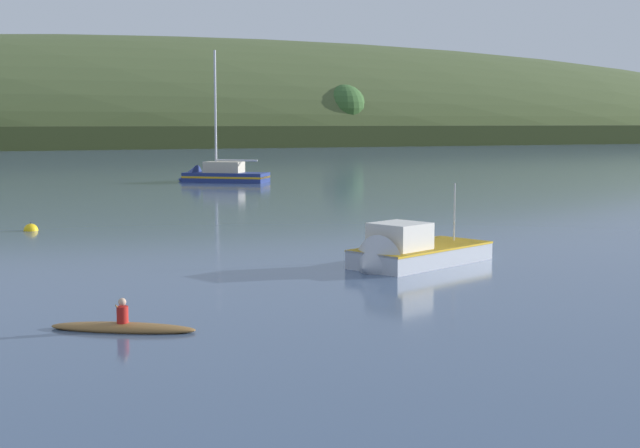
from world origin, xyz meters
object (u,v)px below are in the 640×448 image
object	(u,v)px
canoe_with_paddler	(123,327)
fishing_boat_moored	(409,256)
mooring_buoy_foreground	(31,231)
sailboat_midwater_white	(216,178)

from	to	relation	value
canoe_with_paddler	fishing_boat_moored	bearing A→B (deg)	-121.68
canoe_with_paddler	mooring_buoy_foreground	bearing A→B (deg)	-59.12
sailboat_midwater_white	mooring_buoy_foreground	size ratio (longest dim) A/B	16.42
canoe_with_paddler	mooring_buoy_foreground	xyz separation A→B (m)	(0.63, 24.77, -0.09)
mooring_buoy_foreground	canoe_with_paddler	bearing A→B (deg)	-91.46
sailboat_midwater_white	fishing_boat_moored	distance (m)	52.17
sailboat_midwater_white	mooring_buoy_foreground	bearing A→B (deg)	96.57
fishing_boat_moored	canoe_with_paddler	size ratio (longest dim) A/B	1.83
fishing_boat_moored	mooring_buoy_foreground	distance (m)	22.17
sailboat_midwater_white	canoe_with_paddler	size ratio (longest dim) A/B	3.50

